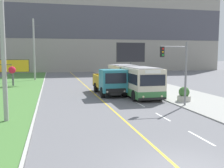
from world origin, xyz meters
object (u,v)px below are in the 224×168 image
object	(u,v)px
dump_truck	(111,82)
planter_round_near	(184,95)
billboard_large	(131,53)
billboard_small	(12,67)
traffic_light_mast	(178,65)
utility_pole_far	(34,49)
city_bus	(132,79)
utility_pole_near	(3,48)
planter_round_second	(160,88)

from	to	relation	value
dump_truck	planter_round_near	bearing A→B (deg)	-42.15
billboard_large	billboard_small	distance (m)	17.71
billboard_large	traffic_light_mast	bearing A→B (deg)	-97.01
utility_pole_far	city_bus	bearing A→B (deg)	-58.48
utility_pole_near	planter_round_second	xyz separation A→B (m)	(14.08, 8.74, -3.93)
utility_pole_far	planter_round_near	world-z (taller)	utility_pole_far
billboard_large	billboard_small	world-z (taller)	billboard_large
city_bus	billboard_small	size ratio (longest dim) A/B	2.78
billboard_large	planter_round_second	world-z (taller)	billboard_large
city_bus	utility_pole_near	bearing A→B (deg)	-139.02
city_bus	utility_pole_near	world-z (taller)	utility_pole_near
planter_round_near	planter_round_second	world-z (taller)	planter_round_second
city_bus	dump_truck	size ratio (longest dim) A/B	1.75
city_bus	traffic_light_mast	world-z (taller)	traffic_light_mast
billboard_large	planter_round_second	size ratio (longest dim) A/B	4.77
billboard_large	planter_round_second	distance (m)	14.72
dump_truck	billboard_large	world-z (taller)	billboard_large
utility_pole_far	billboard_large	world-z (taller)	utility_pole_far
traffic_light_mast	planter_round_near	xyz separation A→B (m)	(1.58, 1.77, -2.68)
planter_round_near	planter_round_second	xyz separation A→B (m)	(-0.04, 5.02, 0.01)
dump_truck	planter_round_second	world-z (taller)	dump_truck
utility_pole_far	billboard_small	size ratio (longest dim) A/B	2.29
billboard_large	planter_round_second	bearing A→B (deg)	-94.20
traffic_light_mast	dump_truck	bearing A→B (deg)	120.07
billboard_small	utility_pole_far	bearing A→B (deg)	73.04
traffic_light_mast	planter_round_near	size ratio (longest dim) A/B	4.10
billboard_small	planter_round_near	bearing A→B (deg)	-44.72
billboard_small	planter_round_near	world-z (taller)	billboard_small
planter_round_second	planter_round_near	bearing A→B (deg)	-89.56
dump_truck	planter_round_near	xyz separation A→B (m)	(5.47, -4.95, -0.72)
traffic_light_mast	city_bus	bearing A→B (deg)	99.97
utility_pole_far	traffic_light_mast	bearing A→B (deg)	-64.29
dump_truck	planter_round_second	distance (m)	5.48
utility_pole_far	planter_round_near	bearing A→B (deg)	-59.77
utility_pole_near	billboard_small	world-z (taller)	utility_pole_near
dump_truck	utility_pole_far	bearing A→B (deg)	114.08
utility_pole_far	billboard_large	distance (m)	15.73
planter_round_second	traffic_light_mast	bearing A→B (deg)	-102.76
utility_pole_far	planter_round_second	xyz separation A→B (m)	(13.94, -18.97, -4.40)
dump_truck	planter_round_second	xyz separation A→B (m)	(5.43, 0.06, -0.71)
billboard_small	city_bus	bearing A→B (deg)	-37.28
utility_pole_far	billboard_large	xyz separation A→B (m)	(14.98, -4.76, -0.67)
city_bus	planter_round_near	distance (m)	6.73
traffic_light_mast	billboard_large	xyz separation A→B (m)	(2.58, 20.99, 1.06)
utility_pole_near	billboard_large	size ratio (longest dim) A/B	1.59
traffic_light_mast	planter_round_second	distance (m)	7.46
city_bus	utility_pole_near	distance (m)	15.12
city_bus	traffic_light_mast	xyz separation A→B (m)	(1.36, -7.76, 1.80)
billboard_small	planter_round_second	world-z (taller)	billboard_small
traffic_light_mast	planter_round_near	world-z (taller)	traffic_light_mast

